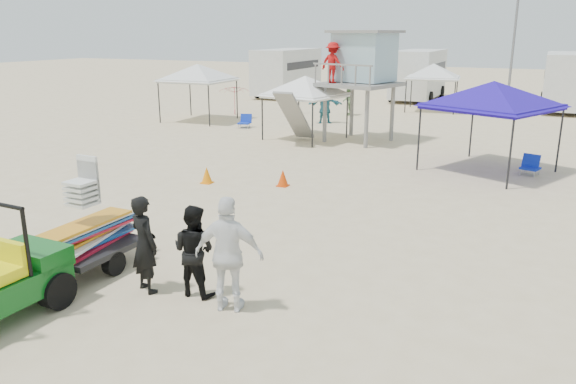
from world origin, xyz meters
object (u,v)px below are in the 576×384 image
at_px(surf_trailer, 91,231).
at_px(canopy_blue, 494,86).
at_px(man_left, 144,244).
at_px(lifeguard_tower, 359,61).

relative_size(surf_trailer, canopy_blue, 0.51).
height_order(surf_trailer, canopy_blue, canopy_blue).
height_order(man_left, lifeguard_tower, lifeguard_tower).
xyz_separation_m(lifeguard_tower, canopy_blue, (5.54, -3.38, -0.49)).
distance_m(surf_trailer, lifeguard_tower, 15.13).
relative_size(man_left, lifeguard_tower, 0.40).
relative_size(lifeguard_tower, canopy_blue, 1.00).
distance_m(lifeguard_tower, canopy_blue, 6.51).
relative_size(surf_trailer, man_left, 1.28).
bearing_deg(man_left, canopy_blue, -88.61).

